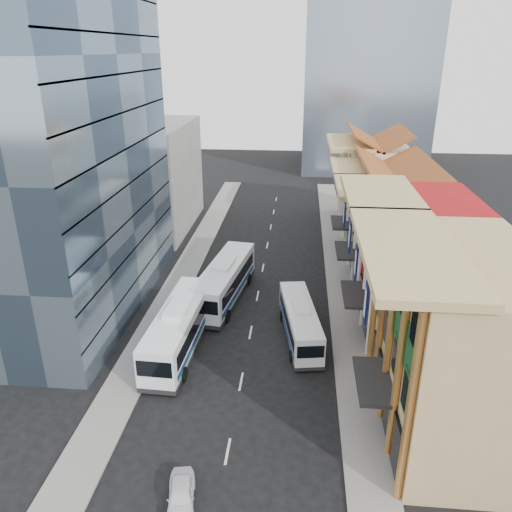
# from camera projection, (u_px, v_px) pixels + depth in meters

# --- Properties ---
(ground) EXTENTS (200.00, 200.00, 0.00)m
(ground) POSITION_uv_depth(u_px,v_px,m) (225.00, 464.00, 29.72)
(ground) COLOR black
(ground) RESTS_ON ground
(sidewalk_right) EXTENTS (3.00, 90.00, 0.15)m
(sidewalk_right) POSITION_uv_depth(u_px,v_px,m) (343.00, 299.00, 49.22)
(sidewalk_right) COLOR slate
(sidewalk_right) RESTS_ON ground
(sidewalk_left) EXTENTS (3.00, 90.00, 0.15)m
(sidewalk_left) POSITION_uv_depth(u_px,v_px,m) (174.00, 292.00, 50.64)
(sidewalk_left) COLOR slate
(sidewalk_left) RESTS_ON ground
(shophouse_tan) EXTENTS (8.00, 14.00, 12.00)m
(shophouse_tan) POSITION_uv_depth(u_px,v_px,m) (459.00, 344.00, 30.85)
(shophouse_tan) COLOR tan
(shophouse_tan) RESTS_ON ground
(shophouse_red) EXTENTS (8.00, 10.00, 12.00)m
(shophouse_red) POSITION_uv_depth(u_px,v_px,m) (418.00, 266.00, 41.88)
(shophouse_red) COLOR #9F1213
(shophouse_red) RESTS_ON ground
(shophouse_cream_near) EXTENTS (8.00, 9.00, 10.00)m
(shophouse_cream_near) POSITION_uv_depth(u_px,v_px,m) (398.00, 238.00, 51.00)
(shophouse_cream_near) COLOR beige
(shophouse_cream_near) RESTS_ON ground
(shophouse_cream_mid) EXTENTS (8.00, 9.00, 10.00)m
(shophouse_cream_mid) POSITION_uv_depth(u_px,v_px,m) (385.00, 212.00, 59.28)
(shophouse_cream_mid) COLOR beige
(shophouse_cream_mid) RESTS_ON ground
(shophouse_cream_far) EXTENTS (8.00, 12.00, 11.00)m
(shophouse_cream_far) POSITION_uv_depth(u_px,v_px,m) (374.00, 185.00, 68.74)
(shophouse_cream_far) COLOR beige
(shophouse_cream_far) RESTS_ON ground
(office_tower) EXTENTS (12.00, 26.00, 30.00)m
(office_tower) POSITION_uv_depth(u_px,v_px,m) (58.00, 148.00, 42.86)
(office_tower) COLOR #43586B
(office_tower) RESTS_ON ground
(office_block_far) EXTENTS (10.00, 18.00, 14.00)m
(office_block_far) POSITION_uv_depth(u_px,v_px,m) (152.00, 177.00, 67.00)
(office_block_far) COLOR gray
(office_block_far) RESTS_ON ground
(bus_left_near) EXTENTS (3.48, 12.69, 4.03)m
(bus_left_near) POSITION_uv_depth(u_px,v_px,m) (179.00, 328.00, 40.32)
(bus_left_near) COLOR white
(bus_left_near) RESTS_ON ground
(bus_left_far) EXTENTS (4.76, 13.03, 4.09)m
(bus_left_far) POSITION_uv_depth(u_px,v_px,m) (225.00, 280.00, 48.54)
(bus_left_far) COLOR silver
(bus_left_far) RESTS_ON ground
(bus_right) EXTENTS (4.01, 10.45, 3.27)m
(bus_right) POSITION_uv_depth(u_px,v_px,m) (300.00, 321.00, 42.03)
(bus_right) COLOR silver
(bus_right) RESTS_ON ground
(sedan_left) EXTENTS (2.06, 3.79, 1.22)m
(sedan_left) POSITION_uv_depth(u_px,v_px,m) (181.00, 495.00, 26.89)
(sedan_left) COLOR white
(sedan_left) RESTS_ON ground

